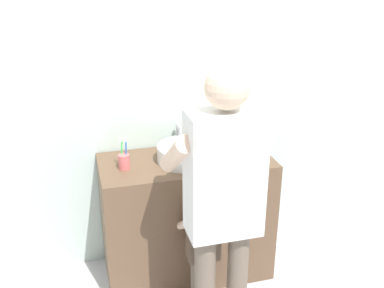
# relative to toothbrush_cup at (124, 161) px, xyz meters

# --- Properties ---
(back_wall) EXTENTS (4.40, 0.08, 2.70)m
(back_wall) POSITION_rel_toothbrush_cup_xyz_m (0.41, 0.35, 0.42)
(back_wall) COLOR silver
(back_wall) RESTS_ON ground
(vanity_cabinet) EXTENTS (1.13, 0.54, 0.87)m
(vanity_cabinet) POSITION_rel_toothbrush_cup_xyz_m (0.41, 0.03, -0.49)
(vanity_cabinet) COLOR brown
(vanity_cabinet) RESTS_ON ground
(sink_basin) EXTENTS (0.38, 0.38, 0.11)m
(sink_basin) POSITION_rel_toothbrush_cup_xyz_m (0.41, 0.01, 0.00)
(sink_basin) COLOR white
(sink_basin) RESTS_ON vanity_cabinet
(faucet) EXTENTS (0.18, 0.14, 0.18)m
(faucet) POSITION_rel_toothbrush_cup_xyz_m (0.41, 0.24, 0.03)
(faucet) COLOR #B7BABF
(faucet) RESTS_ON vanity_cabinet
(toothbrush_cup) EXTENTS (0.07, 0.07, 0.21)m
(toothbrush_cup) POSITION_rel_toothbrush_cup_xyz_m (0.00, 0.00, 0.00)
(toothbrush_cup) COLOR #D86666
(toothbrush_cup) RESTS_ON vanity_cabinet
(soap_bottle) EXTENTS (0.06, 0.06, 0.17)m
(soap_bottle) POSITION_rel_toothbrush_cup_xyz_m (0.70, 0.02, 0.01)
(soap_bottle) COLOR gold
(soap_bottle) RESTS_ON vanity_cabinet
(child_toddler) EXTENTS (0.26, 0.26, 0.85)m
(child_toddler) POSITION_rel_toothbrush_cup_xyz_m (0.41, -0.37, -0.42)
(child_toddler) COLOR #6B5B4C
(child_toddler) RESTS_ON ground
(adult_parent) EXTENTS (0.51, 0.54, 1.65)m
(adult_parent) POSITION_rel_toothbrush_cup_xyz_m (0.43, -0.65, 0.06)
(adult_parent) COLOR #6B5B4C
(adult_parent) RESTS_ON ground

